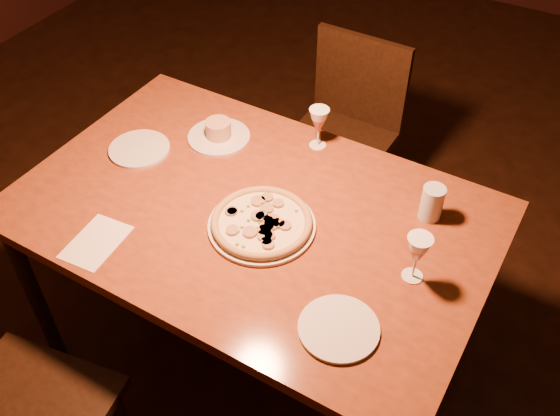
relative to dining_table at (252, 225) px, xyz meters
The scene contains 11 objects.
floor 0.79m from the dining_table, 68.30° to the left, with size 7.00×7.00×0.00m, color black.
dining_table is the anchor object (origin of this frame).
chair_far 0.97m from the dining_table, 94.57° to the left, with size 0.46×0.46×0.92m.
pizza_plate 0.13m from the dining_table, 37.58° to the right, with size 0.34×0.34×0.04m.
ramekin_saucer 0.42m from the dining_table, 138.60° to the left, with size 0.23×0.23×0.07m.
wine_glass_far 0.44m from the dining_table, 84.73° to the left, with size 0.07×0.07×0.16m, color #B95D4D, non-canonical shape.
wine_glass_right 0.58m from the dining_table, ahead, with size 0.07×0.07×0.16m, color #B95D4D, non-canonical shape.
water_tumbler 0.59m from the dining_table, 25.87° to the left, with size 0.07×0.07×0.12m, color silver.
side_plate_left 0.53m from the dining_table, behind, with size 0.22×0.22×0.01m, color silver.
side_plate_near 0.54m from the dining_table, 32.67° to the right, with size 0.22×0.22×0.01m, color silver.
menu_card 0.51m from the dining_table, 133.67° to the right, with size 0.14×0.21×0.00m, color white.
Camera 1 is at (0.71, -1.44, 2.25)m, focal length 40.00 mm.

